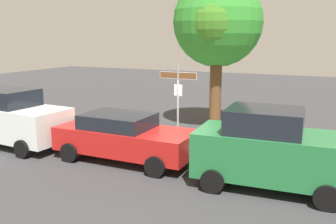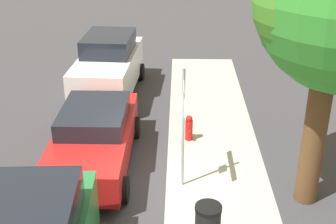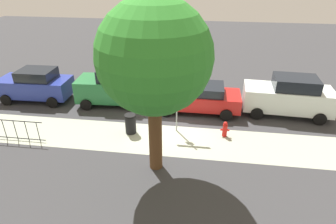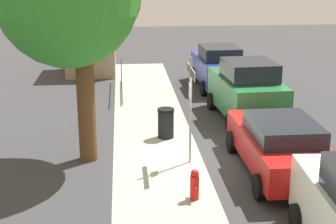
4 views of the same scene
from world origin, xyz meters
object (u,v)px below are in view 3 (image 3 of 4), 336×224
object	(u,v)px
shade_tree	(152,57)
car_white	(288,96)
street_sign	(177,91)
trash_bin	(131,124)
fire_hydrant	(225,129)
car_red	(198,97)
car_blue	(36,85)
car_green	(114,86)

from	to	relation	value
shade_tree	car_white	size ratio (longest dim) A/B	1.43
street_sign	shade_tree	bearing A→B (deg)	80.59
shade_tree	car_white	world-z (taller)	shade_tree
shade_tree	trash_bin	world-z (taller)	shade_tree
trash_bin	fire_hydrant	bearing A→B (deg)	-176.20
car_red	fire_hydrant	distance (m)	2.91
car_blue	fire_hydrant	bearing A→B (deg)	165.06
car_green	car_blue	size ratio (longest dim) A/B	1.01
car_green	fire_hydrant	size ratio (longest dim) A/B	5.40
shade_tree	trash_bin	bearing A→B (deg)	-57.68
car_white	car_green	xyz separation A→B (m)	(9.61, 0.03, 0.02)
street_sign	car_white	distance (m)	6.37
car_red	fire_hydrant	bearing A→B (deg)	119.30
car_green	street_sign	bearing A→B (deg)	143.01
car_white	car_blue	xyz separation A→B (m)	(14.40, 0.15, -0.10)
street_sign	car_white	bearing A→B (deg)	-155.57
car_white	car_blue	distance (m)	14.40
street_sign	shade_tree	world-z (taller)	shade_tree
fire_hydrant	trash_bin	distance (m)	4.52
street_sign	fire_hydrant	distance (m)	2.91
car_white	car_green	size ratio (longest dim) A/B	1.10
car_white	car_green	distance (m)	9.61
car_white	trash_bin	distance (m)	8.50
car_green	trash_bin	xyz separation A→B (m)	(-1.71, 3.07, -0.58)
car_white	car_red	world-z (taller)	car_white
car_blue	street_sign	bearing A→B (deg)	162.82
car_red	car_blue	distance (m)	9.61
car_green	fire_hydrant	distance (m)	6.84
street_sign	car_red	xyz separation A→B (m)	(-0.93, -2.31, -1.29)
street_sign	car_red	bearing A→B (deg)	-111.84
street_sign	trash_bin	xyz separation A→B (m)	(2.18, 0.50, -1.61)
car_white	car_red	bearing A→B (deg)	6.72
car_red	shade_tree	bearing A→B (deg)	75.13
car_white	car_blue	size ratio (longest dim) A/B	1.11
street_sign	shade_tree	size ratio (longest dim) A/B	0.46
street_sign	car_green	bearing A→B (deg)	-33.53
car_red	car_green	world-z (taller)	car_green
trash_bin	car_green	bearing A→B (deg)	-60.96
shade_tree	car_red	distance (m)	6.81
car_green	shade_tree	bearing A→B (deg)	117.11
street_sign	car_blue	distance (m)	9.09
shade_tree	trash_bin	size ratio (longest dim) A/B	6.76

